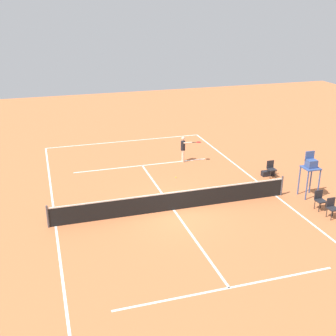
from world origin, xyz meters
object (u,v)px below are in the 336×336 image
Objects in this scene: equipment_bag at (268,173)px; courtside_chair_near at (332,207)px; courtside_chair_mid at (271,168)px; tennis_ball at (176,177)px; umpire_chair at (311,167)px; courtside_chair_far at (320,199)px; player_serving at (184,147)px.

courtside_chair_near is at bearing 92.09° from equipment_bag.
courtside_chair_near is at bearing 91.45° from courtside_chair_mid.
equipment_bag is (-5.24, 1.24, 0.12)m from tennis_ball.
courtside_chair_far is (0.36, 1.50, -1.07)m from umpire_chair.
equipment_bag is (0.20, -5.54, -0.38)m from courtside_chair_near.
tennis_ball is 8.70m from courtside_chair_near.
player_serving is 10.11m from courtside_chair_near.
equipment_bag is at bearing -80.24° from umpire_chair.
player_serving reaches higher than equipment_bag.
courtside_chair_near is 1.00× the size of courtside_chair_mid.
tennis_ball is at bearing -51.24° from courtside_chair_near.
courtside_chair_far reaches higher than tennis_ball.
player_serving is 2.17× the size of equipment_bag.
tennis_ball is 5.52m from courtside_chair_mid.
tennis_ball is at bearing -13.29° from equipment_bag.
courtside_chair_near is 0.90m from courtside_chair_far.
equipment_bag is at bearing -71.84° from courtside_chair_mid.
courtside_chair_far is (-4.10, 8.32, -0.44)m from player_serving.
player_serving is at bearing -43.21° from equipment_bag.
umpire_chair is (-5.78, 4.37, 1.57)m from tennis_ball.
equipment_bag is at bearing 166.71° from tennis_ball.
player_serving is 1.74× the size of courtside_chair_far.
umpire_chair reaches higher than equipment_bag.
courtside_chair_near is (-5.44, 6.78, 0.50)m from tennis_ball.
courtside_chair_mid is (0.47, -2.93, -1.07)m from umpire_chair.
tennis_ball is 0.07× the size of courtside_chair_far.
courtside_chair_mid is at bearing -88.56° from courtside_chair_far.
umpire_chair is at bearing -97.97° from courtside_chair_near.
tennis_ball is 0.07× the size of courtside_chair_near.
equipment_bag is at bearing -87.91° from courtside_chair_near.
courtside_chair_near is 1.00× the size of courtside_chair_far.
umpire_chair reaches higher than courtside_chair_far.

